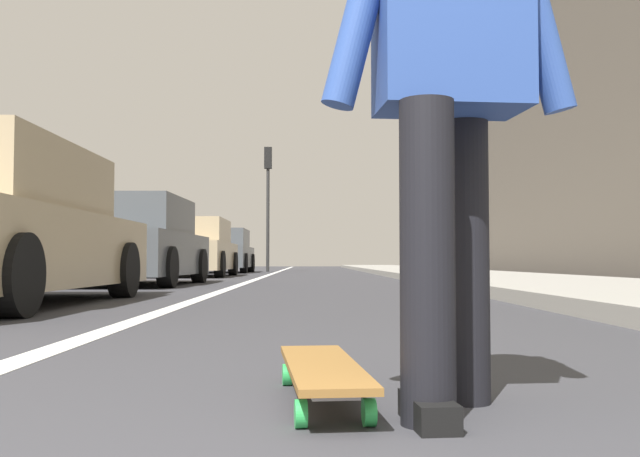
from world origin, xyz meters
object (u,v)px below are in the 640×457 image
object	(u,v)px
parked_car_far	(194,249)
parked_car_end	(223,252)
skateboard	(322,370)
traffic_light	(268,186)
parked_car_mid	(132,243)
skater_person	(449,69)

from	to	relation	value
parked_car_far	parked_car_end	distance (m)	5.97
skateboard	traffic_light	xyz separation A→B (m)	(24.24, 1.62, 3.09)
skateboard	parked_car_mid	xyz separation A→B (m)	(9.94, 3.05, 0.61)
skateboard	parked_car_far	distance (m)	16.61
skateboard	skater_person	world-z (taller)	skater_person
parked_car_far	traffic_light	distance (m)	8.42
skater_person	parked_car_far	xyz separation A→B (m)	(16.47, 3.40, -0.22)
skater_person	parked_car_mid	world-z (taller)	skater_person
parked_car_far	skateboard	bearing A→B (deg)	-169.39
skateboard	traffic_light	bearing A→B (deg)	3.83
skater_person	traffic_light	world-z (taller)	traffic_light
skater_person	parked_car_end	distance (m)	22.70
parked_car_mid	parked_car_far	xyz separation A→B (m)	(6.38, 0.01, 0.01)
parked_car_end	traffic_light	xyz separation A→B (m)	(1.95, -1.44, 2.47)
skater_person	parked_car_mid	bearing A→B (deg)	18.60
skater_person	traffic_light	distance (m)	24.57
skateboard	parked_car_end	xyz separation A→B (m)	(22.29, 3.06, 0.62)
skateboard	parked_car_end	bearing A→B (deg)	7.82
skateboard	parked_car_mid	world-z (taller)	parked_car_mid
skater_person	parked_car_mid	distance (m)	10.65
skater_person	parked_car_far	bearing A→B (deg)	11.68
parked_car_end	traffic_light	size ratio (longest dim) A/B	0.96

